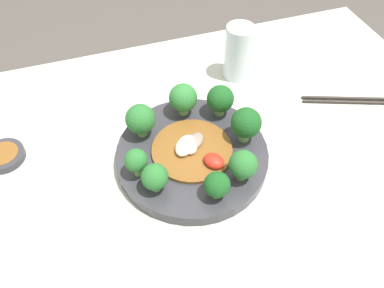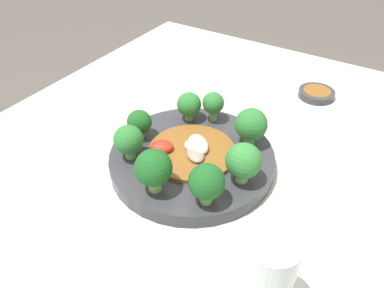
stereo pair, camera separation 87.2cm
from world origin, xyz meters
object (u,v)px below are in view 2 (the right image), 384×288
(plate, at_px, (192,159))
(broccoli_southeast, at_px, (251,125))
(broccoli_east, at_px, (213,104))
(broccoli_west, at_px, (153,169))
(broccoli_northwest, at_px, (129,140))
(broccoli_south, at_px, (244,161))
(stirfry_center, at_px, (191,150))
(sauce_dish, at_px, (316,93))
(broccoli_southwest, at_px, (207,182))
(drinking_glass, at_px, (266,277))
(broccoli_northeast, at_px, (189,105))
(broccoli_north, at_px, (139,123))

(plate, bearing_deg, broccoli_southeast, -42.61)
(broccoli_southeast, relative_size, broccoli_east, 1.18)
(broccoli_west, distance_m, broccoli_northwest, 0.09)
(broccoli_south, relative_size, stirfry_center, 0.46)
(sauce_dish, bearing_deg, stirfry_center, 161.00)
(broccoli_southwest, relative_size, broccoli_northwest, 1.09)
(plate, height_order, broccoli_east, broccoli_east)
(stirfry_center, bearing_deg, broccoli_west, -179.91)
(broccoli_southeast, distance_m, drinking_glass, 0.28)
(plate, relative_size, broccoli_south, 4.12)
(broccoli_east, relative_size, broccoli_northwest, 0.95)
(broccoli_northwest, xyz_separation_m, drinking_glass, (-0.11, -0.29, 0.00))
(broccoli_northeast, relative_size, broccoli_northwest, 0.92)
(broccoli_southeast, height_order, broccoli_east, broccoli_southeast)
(broccoli_southeast, distance_m, broccoli_west, 0.19)
(broccoli_north, height_order, broccoli_southwest, broccoli_southwest)
(broccoli_southeast, xyz_separation_m, stirfry_center, (-0.08, 0.07, -0.03))
(broccoli_northwest, bearing_deg, broccoli_west, -116.37)
(broccoli_west, bearing_deg, broccoli_east, 4.65)
(broccoli_west, height_order, broccoli_northwest, broccoli_west)
(stirfry_center, bearing_deg, drinking_glass, -129.93)
(broccoli_north, bearing_deg, broccoli_northwest, -158.77)
(broccoli_east, distance_m, stirfry_center, 0.11)
(broccoli_north, relative_size, broccoli_east, 0.91)
(broccoli_southwest, bearing_deg, broccoli_west, 104.12)
(broccoli_south, xyz_separation_m, broccoli_northeast, (0.10, 0.16, -0.01))
(plate, relative_size, broccoli_north, 5.30)
(broccoli_northeast, relative_size, drinking_glass, 0.45)
(broccoli_southeast, relative_size, broccoli_west, 0.95)
(plate, bearing_deg, broccoli_southwest, -137.55)
(broccoli_southwest, height_order, broccoli_east, broccoli_southwest)
(broccoli_north, xyz_separation_m, broccoli_southwest, (-0.07, -0.18, 0.01))
(broccoli_east, distance_m, sauce_dish, 0.27)
(broccoli_southeast, height_order, broccoli_northwest, broccoli_southeast)
(plate, relative_size, broccoli_southwest, 4.23)
(broccoli_east, bearing_deg, broccoli_south, -135.14)
(broccoli_north, distance_m, broccoli_southwest, 0.19)
(broccoli_northeast, distance_m, drinking_glass, 0.37)
(broccoli_southeast, relative_size, broccoli_south, 1.00)
(broccoli_south, bearing_deg, sauce_dish, -2.15)
(broccoli_southwest, xyz_separation_m, broccoli_west, (-0.02, 0.08, 0.00))
(broccoli_northeast, height_order, sauce_dish, broccoli_northeast)
(broccoli_west, height_order, stirfry_center, broccoli_west)
(broccoli_southwest, xyz_separation_m, broccoli_northeast, (0.17, 0.13, -0.01))
(broccoli_east, relative_size, sauce_dish, 0.75)
(broccoli_north, relative_size, broccoli_southeast, 0.77)
(stirfry_center, height_order, sauce_dish, stirfry_center)
(plate, distance_m, broccoli_south, 0.11)
(broccoli_northeast, xyz_separation_m, drinking_glass, (-0.26, -0.26, 0.00))
(broccoli_northwest, bearing_deg, broccoli_southeast, -47.69)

